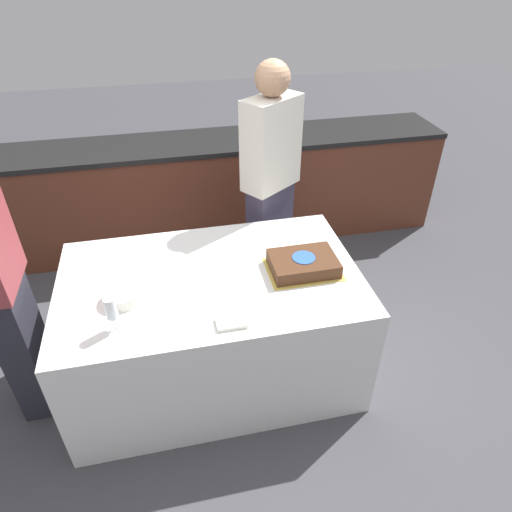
# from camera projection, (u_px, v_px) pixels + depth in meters

# --- Properties ---
(ground_plane) EXTENTS (14.00, 14.00, 0.00)m
(ground_plane) POSITION_uv_depth(u_px,v_px,m) (217.00, 368.00, 2.96)
(ground_plane) COLOR #424247
(back_counter) EXTENTS (4.40, 0.58, 0.92)m
(back_counter) POSITION_uv_depth(u_px,v_px,m) (188.00, 193.00, 3.95)
(back_counter) COLOR #5B2D1E
(back_counter) RESTS_ON ground_plane
(dining_table) EXTENTS (1.66, 1.03, 0.75)m
(dining_table) POSITION_uv_depth(u_px,v_px,m) (214.00, 326.00, 2.74)
(dining_table) COLOR white
(dining_table) RESTS_ON ground_plane
(cake) EXTENTS (0.41, 0.30, 0.08)m
(cake) POSITION_uv_depth(u_px,v_px,m) (303.00, 264.00, 2.55)
(cake) COLOR gold
(cake) RESTS_ON dining_table
(plate_stack) EXTENTS (0.20, 0.20, 0.06)m
(plate_stack) POSITION_uv_depth(u_px,v_px,m) (123.00, 296.00, 2.34)
(plate_stack) COLOR white
(plate_stack) RESTS_ON dining_table
(wine_glass) EXTENTS (0.06, 0.06, 0.19)m
(wine_glass) POSITION_uv_depth(u_px,v_px,m) (111.00, 309.00, 2.11)
(wine_glass) COLOR white
(wine_glass) RESTS_ON dining_table
(side_plate_near_cake) EXTENTS (0.19, 0.19, 0.00)m
(side_plate_near_cake) POSITION_uv_depth(u_px,v_px,m) (303.00, 241.00, 2.81)
(side_plate_near_cake) COLOR white
(side_plate_near_cake) RESTS_ON dining_table
(utensil_pile) EXTENTS (0.15, 0.10, 0.02)m
(utensil_pile) POSITION_uv_depth(u_px,v_px,m) (231.00, 322.00, 2.21)
(utensil_pile) COLOR white
(utensil_pile) RESTS_ON dining_table
(person_cutting_cake) EXTENTS (0.44, 0.39, 1.71)m
(person_cutting_cake) POSITION_uv_depth(u_px,v_px,m) (270.00, 186.00, 3.11)
(person_cutting_cake) COLOR #383347
(person_cutting_cake) RESTS_ON ground_plane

